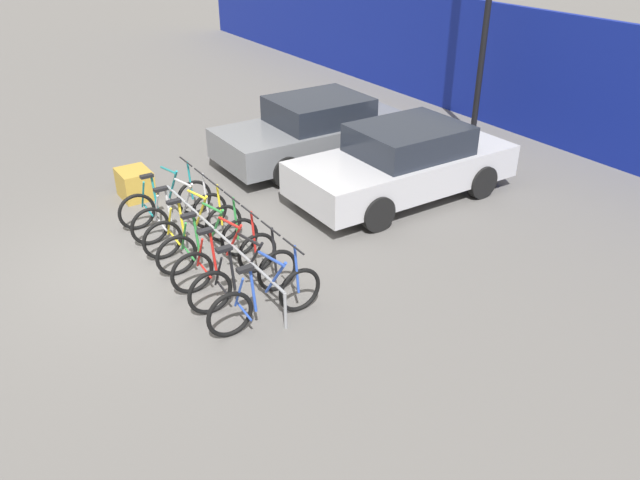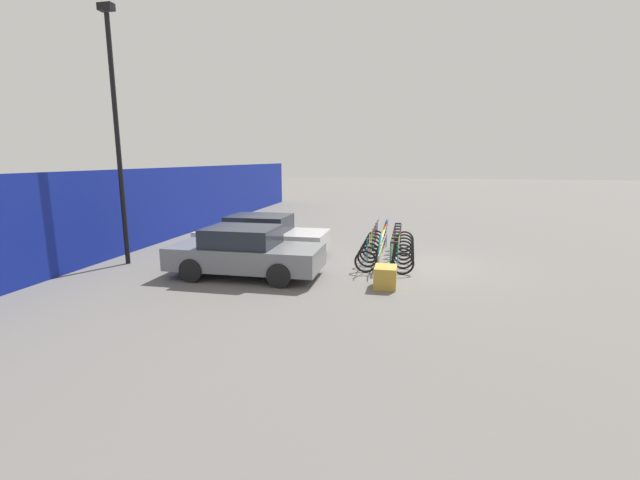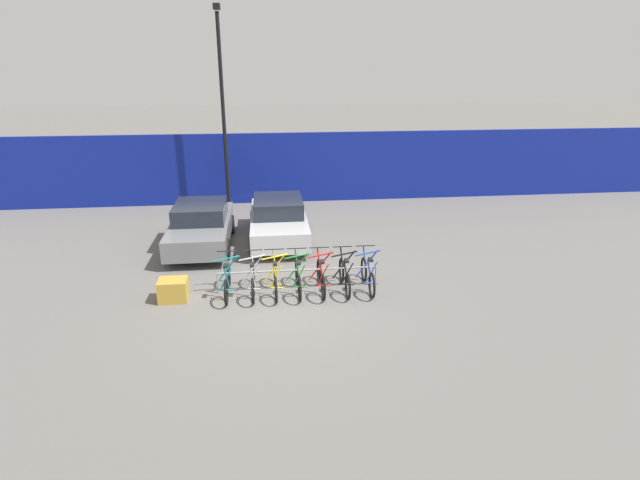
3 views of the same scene
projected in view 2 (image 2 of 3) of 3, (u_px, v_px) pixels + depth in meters
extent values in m
plane|color=#605E5B|center=(403.00, 264.00, 13.39)|extent=(120.00, 120.00, 0.00)
cube|color=navy|center=(130.00, 211.00, 15.04)|extent=(36.00, 0.16, 2.90)
cylinder|color=gray|center=(383.00, 243.00, 13.96)|extent=(4.11, 0.04, 0.04)
cylinder|color=gray|center=(378.00, 266.00, 12.04)|extent=(0.04, 0.04, 0.55)
cylinder|color=gray|center=(386.00, 240.00, 15.99)|extent=(0.04, 0.04, 0.55)
torus|color=black|center=(403.00, 263.00, 12.13)|extent=(0.06, 0.66, 0.66)
torus|color=black|center=(366.00, 262.00, 12.34)|extent=(0.06, 0.66, 0.66)
cylinder|color=#197A7F|center=(379.00, 251.00, 12.21)|extent=(0.60, 0.04, 0.76)
cylinder|color=#197A7F|center=(381.00, 241.00, 12.14)|extent=(0.68, 0.04, 0.16)
cylinder|color=#197A7F|center=(391.00, 254.00, 12.15)|extent=(0.14, 0.04, 0.63)
cylinder|color=#197A7F|center=(398.00, 253.00, 12.11)|extent=(0.32, 0.03, 0.58)
cylinder|color=#197A7F|center=(395.00, 264.00, 12.17)|extent=(0.40, 0.03, 0.08)
cylinder|color=#197A7F|center=(367.00, 250.00, 12.27)|extent=(0.12, 0.04, 0.69)
cylinder|color=black|center=(369.00, 238.00, 12.19)|extent=(0.52, 0.03, 0.03)
cube|color=black|center=(394.00, 242.00, 12.07)|extent=(0.10, 0.22, 0.05)
torus|color=black|center=(403.00, 258.00, 12.75)|extent=(0.06, 0.66, 0.66)
torus|color=black|center=(368.00, 257.00, 12.97)|extent=(0.06, 0.66, 0.66)
cylinder|color=#B7B7BC|center=(380.00, 247.00, 12.83)|extent=(0.60, 0.04, 0.76)
cylinder|color=#B7B7BC|center=(382.00, 237.00, 12.76)|extent=(0.68, 0.04, 0.16)
cylinder|color=#B7B7BC|center=(392.00, 249.00, 12.77)|extent=(0.14, 0.04, 0.63)
cylinder|color=#B7B7BC|center=(398.00, 249.00, 12.73)|extent=(0.32, 0.03, 0.58)
cylinder|color=#B7B7BC|center=(396.00, 259.00, 12.80)|extent=(0.40, 0.03, 0.08)
cylinder|color=#B7B7BC|center=(369.00, 246.00, 12.89)|extent=(0.12, 0.04, 0.69)
cylinder|color=black|center=(371.00, 234.00, 12.82)|extent=(0.52, 0.03, 0.03)
cube|color=black|center=(395.00, 238.00, 12.69)|extent=(0.10, 0.22, 0.05)
torus|color=black|center=(403.00, 254.00, 13.30)|extent=(0.06, 0.66, 0.66)
torus|color=black|center=(370.00, 253.00, 13.51)|extent=(0.06, 0.66, 0.66)
cylinder|color=yellow|center=(382.00, 243.00, 13.37)|extent=(0.60, 0.04, 0.76)
cylinder|color=yellow|center=(384.00, 234.00, 13.31)|extent=(0.68, 0.04, 0.16)
cylinder|color=yellow|center=(392.00, 246.00, 13.32)|extent=(0.14, 0.04, 0.63)
cylinder|color=yellow|center=(399.00, 245.00, 13.27)|extent=(0.32, 0.03, 0.58)
cylinder|color=yellow|center=(397.00, 255.00, 13.34)|extent=(0.40, 0.03, 0.08)
cylinder|color=yellow|center=(371.00, 242.00, 13.44)|extent=(0.12, 0.04, 0.69)
cylinder|color=black|center=(373.00, 231.00, 13.36)|extent=(0.52, 0.03, 0.03)
cube|color=black|center=(396.00, 235.00, 13.23)|extent=(0.10, 0.22, 0.05)
torus|color=black|center=(404.00, 250.00, 13.85)|extent=(0.06, 0.66, 0.66)
torus|color=black|center=(371.00, 249.00, 14.07)|extent=(0.06, 0.66, 0.66)
cylinder|color=#288438|center=(383.00, 240.00, 13.93)|extent=(0.60, 0.04, 0.76)
cylinder|color=#288438|center=(385.00, 231.00, 13.86)|extent=(0.68, 0.04, 0.16)
cylinder|color=#288438|center=(393.00, 242.00, 13.88)|extent=(0.14, 0.04, 0.63)
cylinder|color=#288438|center=(399.00, 242.00, 13.83)|extent=(0.32, 0.03, 0.58)
cylinder|color=#288438|center=(397.00, 251.00, 13.90)|extent=(0.40, 0.03, 0.08)
cylinder|color=#288438|center=(373.00, 239.00, 13.99)|extent=(0.12, 0.04, 0.69)
cylinder|color=black|center=(374.00, 228.00, 13.92)|extent=(0.52, 0.03, 0.03)
cube|color=black|center=(396.00, 232.00, 13.79)|extent=(0.10, 0.22, 0.05)
torus|color=black|center=(404.00, 247.00, 14.42)|extent=(0.06, 0.66, 0.66)
torus|color=black|center=(373.00, 245.00, 14.64)|extent=(0.06, 0.66, 0.66)
cylinder|color=red|center=(384.00, 237.00, 14.50)|extent=(0.60, 0.04, 0.76)
cylinder|color=red|center=(386.00, 228.00, 14.43)|extent=(0.68, 0.04, 0.16)
cylinder|color=red|center=(394.00, 239.00, 14.44)|extent=(0.14, 0.04, 0.63)
cylinder|color=red|center=(400.00, 238.00, 14.40)|extent=(0.32, 0.03, 0.58)
cylinder|color=red|center=(398.00, 247.00, 14.47)|extent=(0.40, 0.03, 0.08)
cylinder|color=red|center=(374.00, 236.00, 14.56)|extent=(0.12, 0.04, 0.69)
cylinder|color=black|center=(376.00, 225.00, 14.48)|extent=(0.52, 0.03, 0.03)
cube|color=black|center=(397.00, 229.00, 14.36)|extent=(0.10, 0.22, 0.05)
torus|color=black|center=(404.00, 243.00, 15.01)|extent=(0.06, 0.66, 0.66)
torus|color=black|center=(374.00, 242.00, 15.23)|extent=(0.06, 0.66, 0.66)
cylinder|color=black|center=(385.00, 234.00, 15.09)|extent=(0.60, 0.04, 0.76)
cylinder|color=black|center=(387.00, 225.00, 15.02)|extent=(0.68, 0.04, 0.16)
cylinder|color=black|center=(395.00, 236.00, 15.04)|extent=(0.14, 0.04, 0.63)
cylinder|color=black|center=(400.00, 235.00, 14.99)|extent=(0.32, 0.03, 0.58)
cylinder|color=black|center=(399.00, 244.00, 15.06)|extent=(0.40, 0.03, 0.08)
cylinder|color=black|center=(376.00, 233.00, 15.15)|extent=(0.12, 0.04, 0.69)
cylinder|color=black|center=(377.00, 222.00, 15.08)|extent=(0.52, 0.03, 0.03)
cube|color=black|center=(398.00, 226.00, 14.95)|extent=(0.10, 0.22, 0.05)
torus|color=black|center=(405.00, 240.00, 15.60)|extent=(0.06, 0.66, 0.66)
torus|color=black|center=(376.00, 239.00, 15.82)|extent=(0.06, 0.66, 0.66)
cylinder|color=#284CB7|center=(386.00, 231.00, 15.68)|extent=(0.60, 0.04, 0.76)
cylinder|color=#284CB7|center=(388.00, 222.00, 15.61)|extent=(0.68, 0.04, 0.16)
cylinder|color=#284CB7|center=(395.00, 233.00, 15.62)|extent=(0.14, 0.04, 0.63)
cylinder|color=#284CB7|center=(401.00, 232.00, 15.58)|extent=(0.32, 0.03, 0.58)
cylinder|color=#284CB7|center=(399.00, 240.00, 15.65)|extent=(0.40, 0.03, 0.08)
cylinder|color=#284CB7|center=(377.00, 230.00, 15.74)|extent=(0.12, 0.04, 0.69)
cylinder|color=black|center=(379.00, 220.00, 15.66)|extent=(0.52, 0.03, 0.03)
cube|color=black|center=(398.00, 224.00, 15.54)|extent=(0.10, 0.22, 0.05)
cube|color=slate|center=(246.00, 256.00, 11.95)|extent=(1.80, 4.22, 0.62)
cube|color=#1E232D|center=(242.00, 236.00, 11.86)|extent=(1.58, 1.94, 0.52)
cylinder|color=black|center=(191.00, 270.00, 11.42)|extent=(0.20, 0.64, 0.64)
cylinder|color=black|center=(219.00, 256.00, 13.06)|extent=(0.20, 0.64, 0.64)
cylinder|color=black|center=(279.00, 275.00, 10.93)|extent=(0.20, 0.64, 0.64)
cylinder|color=black|center=(296.00, 260.00, 12.57)|extent=(0.20, 0.64, 0.64)
cube|color=#B7B7BC|center=(263.00, 240.00, 14.41)|extent=(1.80, 4.32, 0.62)
cube|color=#1E232D|center=(259.00, 223.00, 14.32)|extent=(1.58, 1.99, 0.52)
cylinder|color=black|center=(218.00, 250.00, 13.89)|extent=(0.20, 0.64, 0.64)
cylinder|color=black|center=(238.00, 241.00, 15.53)|extent=(0.20, 0.64, 0.64)
cylinder|color=black|center=(292.00, 254.00, 13.38)|extent=(0.20, 0.64, 0.64)
cylinder|color=black|center=(305.00, 243.00, 15.02)|extent=(0.20, 0.64, 0.64)
cylinder|color=black|center=(118.00, 145.00, 12.80)|extent=(0.14, 0.14, 7.33)
cube|color=black|center=(106.00, 7.00, 12.08)|extent=(0.24, 0.44, 0.20)
cube|color=#B28C33|center=(385.00, 277.00, 10.95)|extent=(0.70, 0.56, 0.55)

